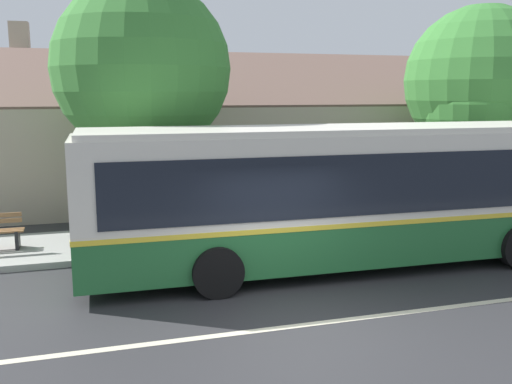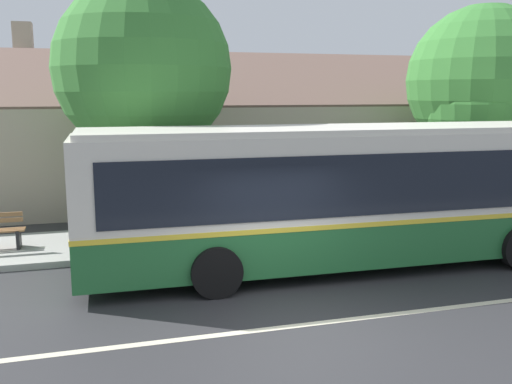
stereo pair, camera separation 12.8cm
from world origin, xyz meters
name	(u,v)px [view 1 (the left image)]	position (x,y,z in m)	size (l,w,h in m)	color
ground_plane	(303,325)	(0.00, 0.00, 0.00)	(300.00, 300.00, 0.00)	#2D2D30
sidewalk_far	(222,236)	(0.00, 6.00, 0.07)	(60.00, 3.00, 0.15)	#9E9E99
lane_divider_stripe	(303,325)	(0.00, 0.00, 0.00)	(60.00, 0.16, 0.01)	beige
community_building	(205,143)	(1.33, 14.46, 1.83)	(25.73, 10.59, 6.50)	tan
transit_bus	(348,192)	(2.17, 2.90, 1.69)	(11.83, 2.92, 3.14)	#236633
street_tree_primary	(479,88)	(8.25, 6.53, 4.01)	(4.57, 4.57, 6.51)	#4C3828
street_tree_secondary	(145,73)	(-1.83, 6.67, 4.35)	(4.56, 4.56, 6.75)	#4C3828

